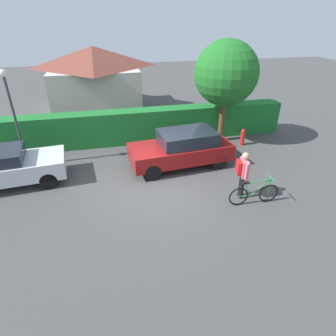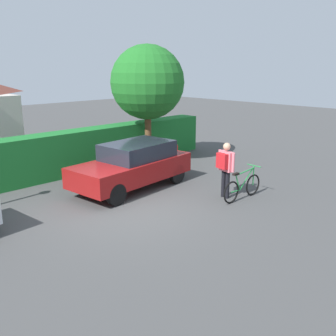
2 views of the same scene
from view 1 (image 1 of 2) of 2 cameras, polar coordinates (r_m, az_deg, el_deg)
ground_plane at (r=10.45m, az=-2.14°, el=-3.88°), size 60.00×60.00×0.00m
hedge_row at (r=14.02m, az=-5.67°, el=8.50°), size 14.61×0.90×1.60m
house_distant at (r=19.31m, az=-14.51°, el=17.16°), size 5.50×5.20×3.94m
parked_car_near at (r=11.86m, az=-30.21°, el=0.23°), size 4.13×2.08×1.40m
parked_car_far at (r=11.59m, az=2.90°, el=4.05°), size 4.29×2.11×1.50m
bicycle at (r=9.82m, az=17.01°, el=-5.04°), size 1.74×0.50×0.97m
person_rider at (r=9.71m, az=14.89°, el=-0.54°), size 0.42×0.67×1.71m
street_lamp at (r=12.45m, az=-29.12°, el=10.89°), size 0.28×0.28×3.90m
tree_kerbside at (r=13.64m, az=11.70°, el=18.24°), size 2.93×2.93×4.74m
fire_hydrant at (r=14.13m, az=14.89°, el=6.13°), size 0.20×0.20×0.81m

